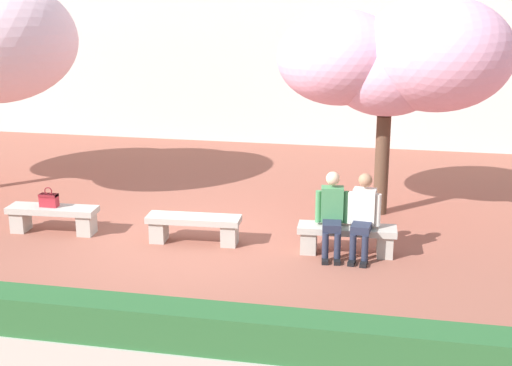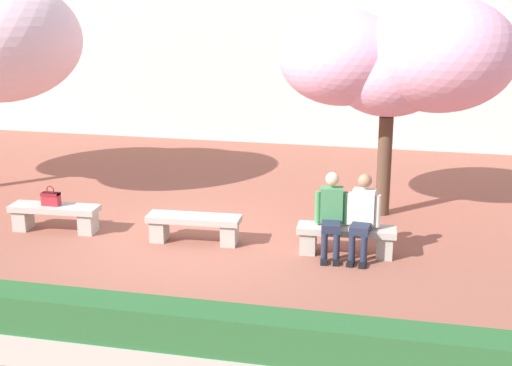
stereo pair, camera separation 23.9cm
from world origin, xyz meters
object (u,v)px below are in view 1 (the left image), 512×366
object	(u,v)px
stone_bench_near_west	(194,225)
person_seated_right	(363,213)
person_seated_left	(332,211)
handbag	(49,199)
cherry_tree_main	(395,59)
stone_bench_west_end	(53,216)
stone_bench_center	(347,236)

from	to	relation	value
stone_bench_near_west	person_seated_right	world-z (taller)	person_seated_right
person_seated_left	person_seated_right	distance (m)	0.47
stone_bench_near_west	handbag	size ratio (longest dim) A/B	4.50
handbag	cherry_tree_main	distance (m)	6.31
stone_bench_west_end	handbag	bearing A→B (deg)	-178.23
stone_bench_west_end	stone_bench_center	bearing A→B (deg)	0.00
person_seated_left	person_seated_right	bearing A→B (deg)	-0.02
stone_bench_near_west	person_seated_right	distance (m)	2.71
person_seated_right	person_seated_left	bearing A→B (deg)	179.98
stone_bench_center	person_seated_right	bearing A→B (deg)	-12.74
stone_bench_near_west	handbag	xyz separation A→B (m)	(-2.49, -0.00, 0.29)
handbag	stone_bench_near_west	bearing A→B (deg)	0.04
stone_bench_west_end	person_seated_right	size ratio (longest dim) A/B	1.18
person_seated_right	cherry_tree_main	xyz separation A→B (m)	(0.34, 2.21, 2.08)
stone_bench_center	person_seated_left	bearing A→B (deg)	-167.21
stone_bench_west_end	stone_bench_near_west	world-z (taller)	same
stone_bench_center	stone_bench_near_west	bearing A→B (deg)	180.00
stone_bench_center	person_seated_right	distance (m)	0.47
person_seated_left	cherry_tree_main	xyz separation A→B (m)	(0.81, 2.21, 2.08)
stone_bench_west_end	stone_bench_center	xyz separation A→B (m)	(4.89, 0.00, 0.00)
person_seated_left	person_seated_right	xyz separation A→B (m)	(0.47, -0.00, 0.00)
person_seated_left	cherry_tree_main	distance (m)	3.14
stone_bench_near_west	handbag	world-z (taller)	handbag
stone_bench_near_west	stone_bench_center	xyz separation A→B (m)	(2.44, 0.00, 0.00)
stone_bench_west_end	person_seated_left	bearing A→B (deg)	-0.65
stone_bench_west_end	cherry_tree_main	size ratio (longest dim) A/B	0.38
person_seated_left	stone_bench_west_end	bearing A→B (deg)	179.35
stone_bench_center	person_seated_right	xyz separation A→B (m)	(0.24, -0.05, 0.41)
cherry_tree_main	stone_bench_near_west	bearing A→B (deg)	-144.47
handbag	cherry_tree_main	xyz separation A→B (m)	(5.51, 2.15, 2.20)
stone_bench_near_west	handbag	bearing A→B (deg)	-179.96
stone_bench_west_end	cherry_tree_main	bearing A→B (deg)	21.52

